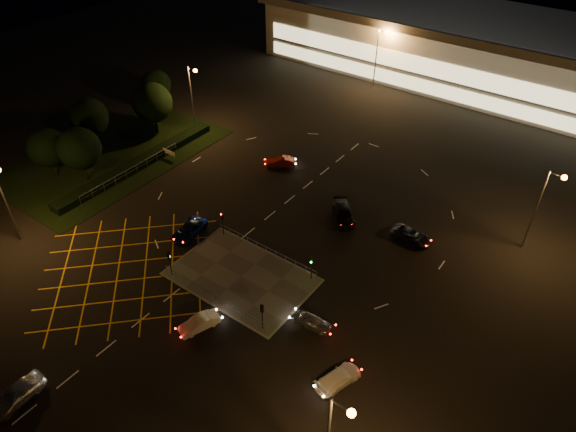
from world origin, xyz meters
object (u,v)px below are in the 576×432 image
Objects in this scene: signal_sw at (169,258)px; signal_nw at (222,219)px; car_approach_white at (338,378)px; car_right_silver at (312,322)px; car_east_grey at (411,236)px; car_circ_red at (280,162)px; car_left_blue at (189,230)px; car_far_dkgrey at (344,214)px; signal_ne at (312,263)px; car_queue_white at (199,323)px; car_near_silver at (17,394)px; signal_se at (262,312)px.

signal_nw is (0.00, 7.99, 0.00)m from signal_sw.
car_approach_white is (20.64, -0.76, -1.74)m from signal_sw.
car_right_silver is 0.77× the size of car_east_grey.
car_circ_red is at bearing -81.28° from signal_sw.
car_left_blue reaches higher than car_circ_red.
car_left_blue is at bearing -174.80° from car_far_dkgrey.
signal_nw is 21.21m from car_east_grey.
signal_ne is at bearing -116.49° from car_far_dkgrey.
car_queue_white is at bearing -57.75° from signal_nw.
car_circ_red is 34.34m from car_approach_white.
signal_sw is 6.84m from car_left_blue.
car_far_dkgrey is at bearing 13.70° from car_right_silver.
car_circ_red is at bearing 92.00° from car_near_silver.
signal_nw is 0.81× the size of car_queue_white.
car_far_dkgrey is at bearing 34.63° from car_left_blue.
signal_ne reaches higher than car_left_blue.
signal_nw is 0.79× the size of car_circ_red.
car_left_blue is 1.12× the size of car_approach_white.
signal_ne reaches higher than car_circ_red.
signal_ne is 15.48m from car_left_blue.
signal_se reaches higher than car_circ_red.
car_queue_white is 22.10m from car_far_dkgrey.
signal_sw is 1.00× the size of signal_nw.
signal_nw is at bearing -24.70° from car_circ_red.
car_left_blue is 17.99m from car_far_dkgrey.
signal_se is at bearing 54.46° from car_queue_white.
car_east_grey is at bearing 61.66° from car_near_silver.
car_queue_white is 1.07× the size of car_right_silver.
car_near_silver is at bearing -114.40° from signal_ne.
signal_ne is 0.67× the size of car_east_grey.
signal_sw is 23.90m from car_circ_red.
car_right_silver is 28.06m from car_circ_red.
signal_nw is 0.69× the size of car_near_silver.
car_left_blue is at bearing -60.86° from signal_sw.
car_near_silver reaches higher than car_east_grey.
car_circ_red is at bearing 135.07° from signal_ne.
car_circ_red reaches higher than car_right_silver.
car_left_blue is 18.93m from car_right_silver.
car_east_grey is (5.56, 11.77, -1.72)m from signal_ne.
car_far_dkgrey reaches higher than car_approach_white.
car_left_blue is (-3.23, -2.20, -1.70)m from signal_nw.
signal_sw and signal_ne have the same top height.
car_near_silver reaches higher than car_circ_red.
signal_sw reaches higher than car_far_dkgrey.
signal_sw is at bearing 140.93° from car_east_grey.
signal_sw is 14.41m from signal_ne.
car_queue_white is 10.50m from car_right_silver.
signal_sw is at bearing -157.05° from car_far_dkgrey.
car_approach_white is (20.18, 16.71, -0.15)m from car_near_silver.
car_left_blue reaches higher than car_right_silver.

